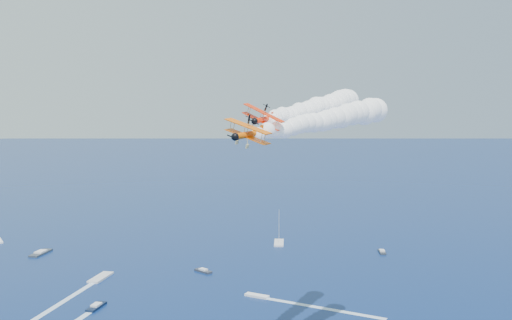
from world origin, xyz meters
TOP-DOWN VIEW (x-y plane):
  - biplane_lead at (4.45, 19.80)m, footprint 11.43×12.23m
  - biplane_trail at (-1.13, 15.07)m, footprint 11.53×12.99m
  - smoke_trail_lead at (25.57, 33.38)m, footprint 52.22×48.22m
  - smoke_trail_trail at (22.06, 24.68)m, footprint 51.78×38.84m
  - spectator_boats at (-12.48, 112.88)m, footprint 225.40×191.10m
  - boat_wakes at (4.27, 85.47)m, footprint 100.11×75.81m

SIDE VIEW (x-z plane):
  - boat_wakes at x=4.27m, z-range 0.01..0.05m
  - spectator_boats at x=-12.48m, z-range 0.00..0.70m
  - biplane_trail at x=-1.13m, z-range 51.84..60.30m
  - smoke_trail_trail at x=22.06m, z-range 53.17..62.71m
  - biplane_lead at x=4.45m, z-range 54.20..62.69m
  - smoke_trail_lead at x=25.57m, z-range 55.55..65.09m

